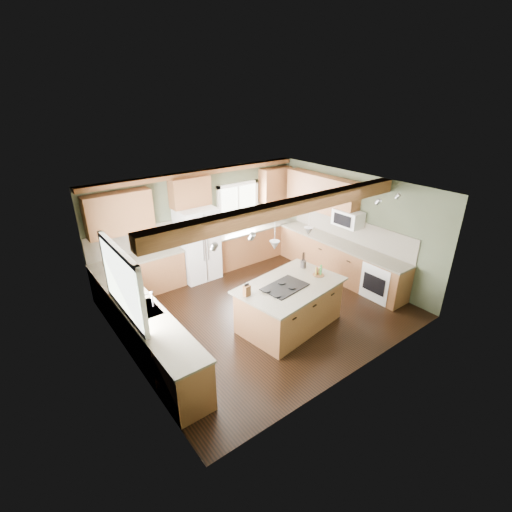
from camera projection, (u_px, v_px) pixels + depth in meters
floor at (260, 309)px, 8.03m from camera, size 5.60×5.60×0.00m
ceiling at (261, 191)px, 6.95m from camera, size 5.60×5.60×0.00m
wall_back at (200, 222)px, 9.31m from camera, size 5.60×0.00×5.60m
wall_left at (123, 297)px, 5.95m from camera, size 0.00×5.00×5.00m
wall_right at (351, 226)px, 9.03m from camera, size 0.00×5.00×5.00m
ceiling_beam at (289, 208)px, 6.43m from camera, size 5.55×0.26×0.26m
soffit_trim at (199, 173)px, 8.72m from camera, size 5.55×0.20×0.10m
backsplash_back at (200, 225)px, 9.33m from camera, size 5.58×0.03×0.58m
backsplash_right at (349, 229)px, 9.09m from camera, size 0.03×3.70×0.58m
base_cab_back_left at (140, 276)px, 8.46m from camera, size 2.02×0.60×0.88m
counter_back_left at (137, 258)px, 8.27m from camera, size 2.06×0.64×0.04m
base_cab_back_right at (254, 243)px, 10.26m from camera, size 2.62×0.60×0.88m
counter_back_right at (254, 228)px, 10.07m from camera, size 2.66×0.64×0.04m
base_cab_left at (146, 333)px, 6.51m from camera, size 0.60×3.70×0.88m
counter_left at (143, 311)px, 6.32m from camera, size 0.64×3.74×0.04m
base_cab_right at (338, 260)px, 9.26m from camera, size 0.60×3.70×0.88m
counter_right at (340, 243)px, 9.07m from camera, size 0.64×3.74×0.04m
upper_cab_back_left at (119, 213)px, 7.82m from camera, size 1.40×0.35×0.90m
upper_cab_over_fridge at (190, 192)px, 8.66m from camera, size 0.96×0.35×0.70m
upper_cab_right at (321, 193)px, 9.32m from camera, size 0.35×2.20×0.90m
upper_cab_back_corner at (275, 184)px, 10.17m from camera, size 0.90×0.35×0.90m
window_left at (121, 282)px, 5.90m from camera, size 0.04×1.60×1.05m
window_back at (238, 204)px, 9.82m from camera, size 1.10×0.04×1.00m
sink at (143, 310)px, 6.32m from camera, size 0.50×0.65×0.03m
faucet at (152, 300)px, 6.36m from camera, size 0.02×0.02×0.28m
dishwasher at (181, 375)px, 5.58m from camera, size 0.60×0.60×0.84m
oven at (382, 280)px, 8.31m from camera, size 0.60×0.72×0.84m
microwave at (348, 218)px, 8.77m from camera, size 0.40×0.70×0.38m
pendant_left at (275, 245)px, 6.42m from camera, size 0.18×0.18×0.16m
pendant_right at (308, 231)px, 7.04m from camera, size 0.18×0.18×0.16m
refrigerator at (198, 244)px, 9.03m from camera, size 0.90×0.74×1.80m
island at (289, 306)px, 7.32m from camera, size 2.07×1.44×0.88m
island_top at (290, 285)px, 7.13m from camera, size 2.22×1.59×0.04m
cooktop at (285, 287)px, 7.02m from camera, size 0.90×0.67×0.02m
knife_block at (247, 291)px, 6.70m from camera, size 0.13×0.10×0.20m
utensil_crock at (303, 264)px, 7.76m from camera, size 0.14×0.14×0.16m
bottle_tray at (319, 271)px, 7.43m from camera, size 0.27×0.27×0.21m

